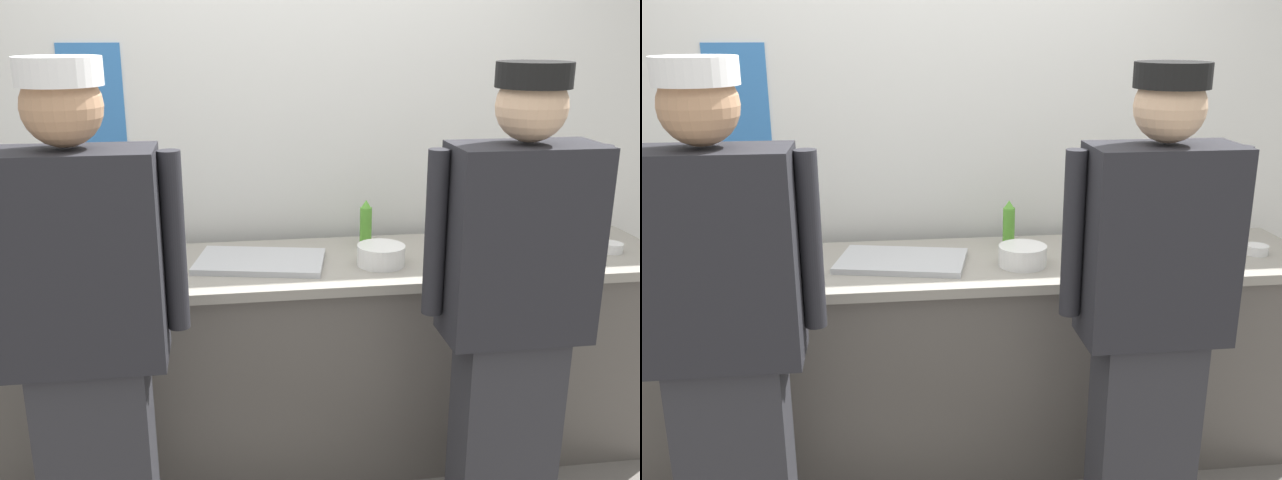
% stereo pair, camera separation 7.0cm
% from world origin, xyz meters
% --- Properties ---
extents(wall_back, '(4.98, 0.11, 2.66)m').
position_xyz_m(wall_back, '(-0.00, 0.80, 1.33)').
color(wall_back, silver).
rests_on(wall_back, ground).
extents(prep_counter, '(3.17, 0.65, 0.90)m').
position_xyz_m(prep_counter, '(0.00, 0.35, 0.45)').
color(prep_counter, '#56514C').
rests_on(prep_counter, ground).
extents(chef_near_left, '(0.63, 0.24, 1.76)m').
position_xyz_m(chef_near_left, '(-0.75, -0.36, 0.94)').
color(chef_near_left, '#2D2D33').
rests_on(chef_near_left, ground).
extents(chef_center, '(0.62, 0.24, 1.74)m').
position_xyz_m(chef_center, '(0.65, -0.33, 0.93)').
color(chef_center, '#2D2D33').
rests_on(chef_center, ground).
extents(plate_stack_front, '(0.23, 0.23, 0.08)m').
position_xyz_m(plate_stack_front, '(0.64, 0.22, 0.94)').
color(plate_stack_front, white).
rests_on(plate_stack_front, prep_counter).
extents(plate_stack_rear, '(0.20, 0.20, 0.08)m').
position_xyz_m(plate_stack_rear, '(0.32, 0.26, 0.94)').
color(plate_stack_rear, white).
rests_on(plate_stack_rear, prep_counter).
extents(mixing_bowl_steel, '(0.40, 0.40, 0.11)m').
position_xyz_m(mixing_bowl_steel, '(-0.96, 0.34, 0.95)').
color(mixing_bowl_steel, '#B7BABF').
rests_on(mixing_bowl_steel, prep_counter).
extents(sheet_tray, '(0.57, 0.42, 0.02)m').
position_xyz_m(sheet_tray, '(-0.17, 0.34, 0.91)').
color(sheet_tray, '#B7BABF').
rests_on(sheet_tray, prep_counter).
extents(squeeze_bottle_primary, '(0.05, 0.05, 0.21)m').
position_xyz_m(squeeze_bottle_primary, '(0.31, 0.53, 1.00)').
color(squeeze_bottle_primary, '#56A333').
rests_on(squeeze_bottle_primary, prep_counter).
extents(squeeze_bottle_secondary, '(0.05, 0.05, 0.19)m').
position_xyz_m(squeeze_bottle_secondary, '(1.02, 0.50, 0.98)').
color(squeeze_bottle_secondary, orange).
rests_on(squeeze_bottle_secondary, prep_counter).
extents(ramekin_green_sauce, '(0.09, 0.09, 0.04)m').
position_xyz_m(ramekin_green_sauce, '(1.11, 0.34, 0.92)').
color(ramekin_green_sauce, white).
rests_on(ramekin_green_sauce, prep_counter).
extents(ramekin_orange_sauce, '(0.10, 0.10, 0.04)m').
position_xyz_m(ramekin_orange_sauce, '(1.35, 0.28, 0.92)').
color(ramekin_orange_sauce, white).
rests_on(ramekin_orange_sauce, prep_counter).
extents(deli_cup, '(0.09, 0.09, 0.10)m').
position_xyz_m(deli_cup, '(-0.55, 0.18, 0.95)').
color(deli_cup, white).
rests_on(deli_cup, prep_counter).
extents(chefs_knife, '(0.28, 0.03, 0.02)m').
position_xyz_m(chefs_knife, '(-1.02, 0.28, 0.90)').
color(chefs_knife, '#B7BABF').
rests_on(chefs_knife, prep_counter).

